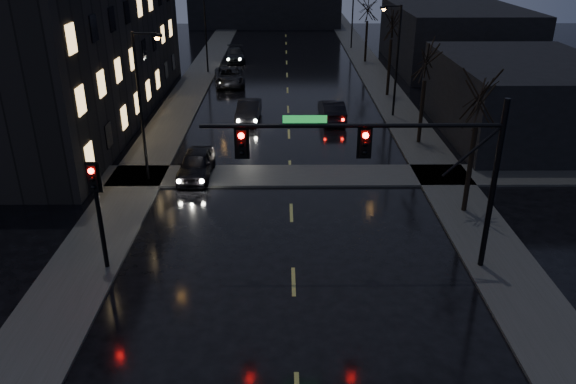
{
  "coord_description": "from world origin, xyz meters",
  "views": [
    {
      "loc": [
        -0.37,
        -10.41,
        12.2
      ],
      "look_at": [
        -0.2,
        9.39,
        3.2
      ],
      "focal_mm": 35.0,
      "sensor_mm": 36.0,
      "label": 1
    }
  ],
  "objects_px": {
    "oncoming_car_c": "(229,76)",
    "oncoming_car_d": "(236,55)",
    "oncoming_car_b": "(248,111)",
    "lead_car": "(332,110)",
    "oncoming_car_a": "(196,164)"
  },
  "relations": [
    {
      "from": "oncoming_car_d",
      "to": "lead_car",
      "type": "bearing_deg",
      "value": -73.57
    },
    {
      "from": "oncoming_car_a",
      "to": "oncoming_car_d",
      "type": "bearing_deg",
      "value": 91.86
    },
    {
      "from": "oncoming_car_d",
      "to": "lead_car",
      "type": "xyz_separation_m",
      "value": [
        8.66,
        -21.51,
        0.03
      ]
    },
    {
      "from": "oncoming_car_a",
      "to": "oncoming_car_b",
      "type": "bearing_deg",
      "value": 78.96
    },
    {
      "from": "oncoming_car_c",
      "to": "lead_car",
      "type": "xyz_separation_m",
      "value": [
        8.4,
        -10.88,
        -0.02
      ]
    },
    {
      "from": "oncoming_car_a",
      "to": "oncoming_car_d",
      "type": "height_order",
      "value": "oncoming_car_a"
    },
    {
      "from": "oncoming_car_a",
      "to": "oncoming_car_c",
      "type": "bearing_deg",
      "value": 91.4
    },
    {
      "from": "oncoming_car_b",
      "to": "lead_car",
      "type": "bearing_deg",
      "value": 3.64
    },
    {
      "from": "oncoming_car_c",
      "to": "oncoming_car_b",
      "type": "bearing_deg",
      "value": -85.55
    },
    {
      "from": "oncoming_car_a",
      "to": "oncoming_car_b",
      "type": "distance_m",
      "value": 10.8
    },
    {
      "from": "oncoming_car_b",
      "to": "oncoming_car_c",
      "type": "bearing_deg",
      "value": 105.32
    },
    {
      "from": "oncoming_car_b",
      "to": "lead_car",
      "type": "height_order",
      "value": "lead_car"
    },
    {
      "from": "lead_car",
      "to": "oncoming_car_a",
      "type": "bearing_deg",
      "value": 48.21
    },
    {
      "from": "oncoming_car_c",
      "to": "oncoming_car_d",
      "type": "relative_size",
      "value": 1.12
    },
    {
      "from": "lead_car",
      "to": "oncoming_car_d",
      "type": "bearing_deg",
      "value": -71.48
    }
  ]
}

